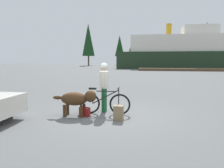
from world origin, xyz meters
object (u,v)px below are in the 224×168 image
object	(u,v)px
handbag_pannier	(85,112)
ferry_boat	(185,53)
dog	(77,99)
person_cyclist	(104,82)
bicycle	(104,103)
backpack	(118,113)

from	to	relation	value
handbag_pannier	ferry_boat	distance (m)	40.41
dog	handbag_pannier	size ratio (longest dim) A/B	4.51
person_cyclist	dog	world-z (taller)	person_cyclist
handbag_pannier	bicycle	bearing A→B (deg)	33.19
bicycle	ferry_boat	world-z (taller)	ferry_boat
person_cyclist	bicycle	bearing A→B (deg)	-77.65
person_cyclist	handbag_pannier	xyz separation A→B (m)	(-0.48, -0.74, -0.87)
dog	handbag_pannier	xyz separation A→B (m)	(0.24, 0.02, -0.41)
bicycle	handbag_pannier	bearing A→B (deg)	-146.81
bicycle	person_cyclist	size ratio (longest dim) A/B	1.01
dog	handbag_pannier	world-z (taller)	dog
bicycle	ferry_boat	distance (m)	39.92
dog	ferry_boat	xyz separation A→B (m)	(8.95, 39.37, 2.59)
handbag_pannier	person_cyclist	bearing A→B (deg)	56.97
dog	backpack	distance (m)	1.43
dog	ferry_boat	distance (m)	40.46
handbag_pannier	backpack	bearing A→B (deg)	-13.44
dog	handbag_pannier	distance (m)	0.48
ferry_boat	backpack	bearing A→B (deg)	-100.84
person_cyclist	handbag_pannier	world-z (taller)	person_cyclist
person_cyclist	dog	xyz separation A→B (m)	(-0.72, -0.76, -0.46)
person_cyclist	ferry_boat	size ratio (longest dim) A/B	0.06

